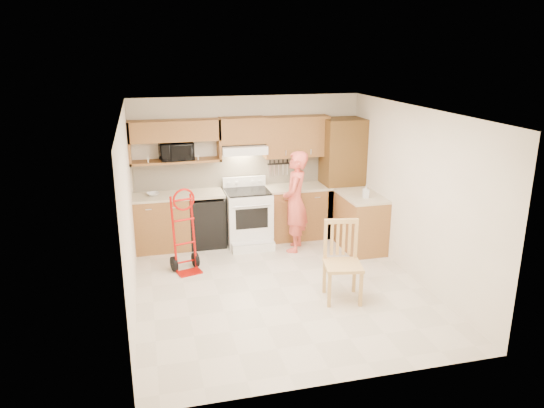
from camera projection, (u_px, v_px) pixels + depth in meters
name	position (u px, v px, depth m)	size (l,w,h in m)	color
floor	(281.00, 288.00, 7.36)	(4.00, 4.50, 0.02)	beige
ceiling	(281.00, 110.00, 6.62)	(4.00, 4.50, 0.02)	white
wall_back	(248.00, 168.00, 9.08)	(4.00, 0.02, 2.50)	white
wall_front	(343.00, 271.00, 4.89)	(4.00, 0.02, 2.50)	white
wall_left	(128.00, 215.00, 6.52)	(0.02, 4.50, 2.50)	white
wall_right	(415.00, 194.00, 7.46)	(0.02, 4.50, 2.50)	white
backsplash	(248.00, 171.00, 9.07)	(3.92, 0.03, 0.55)	beige
lower_cab_left	(162.00, 223.00, 8.67)	(0.90, 0.60, 0.90)	#925E2A
dishwasher	(206.00, 221.00, 8.85)	(0.60, 0.60, 0.85)	black
lower_cab_right	(297.00, 212.00, 9.22)	(1.14, 0.60, 0.90)	#925E2A
countertop_left	(178.00, 195.00, 8.60)	(1.50, 0.63, 0.04)	beige
countertop_right	(298.00, 187.00, 9.09)	(1.14, 0.63, 0.04)	beige
cab_return_right	(360.00, 223.00, 8.68)	(0.60, 1.00, 0.90)	#925E2A
countertop_return	(362.00, 196.00, 8.55)	(0.63, 1.00, 0.04)	beige
pantry_tall	(341.00, 177.00, 9.24)	(0.70, 0.60, 2.10)	#513716
upper_cab_left	(174.00, 131.00, 8.42)	(1.50, 0.33, 0.34)	#925E2A
upper_shelf_mw	(176.00, 161.00, 8.57)	(1.50, 0.33, 0.04)	#925E2A
upper_cab_center	(242.00, 130.00, 8.69)	(0.76, 0.33, 0.44)	#925E2A
upper_cab_right	(296.00, 136.00, 8.95)	(1.14, 0.33, 0.70)	#925E2A
range_hood	(243.00, 149.00, 8.72)	(0.76, 0.46, 0.14)	white
knife_strip	(279.00, 167.00, 9.16)	(0.40, 0.05, 0.29)	black
microwave	(176.00, 151.00, 8.52)	(0.53, 0.36, 0.30)	black
range	(249.00, 213.00, 8.83)	(0.76, 1.00, 1.12)	white
person	(295.00, 202.00, 8.50)	(0.61, 0.40, 1.69)	#E35546
hand_truck	(186.00, 235.00, 7.73)	(0.46, 0.43, 1.18)	#AC0C06
dining_chair	(343.00, 262.00, 6.86)	(0.48, 0.53, 1.08)	tan
soap_bottle	(366.00, 191.00, 8.37)	(0.09, 0.10, 0.21)	white
bowl	(153.00, 194.00, 8.49)	(0.20, 0.20, 0.05)	white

